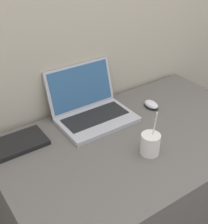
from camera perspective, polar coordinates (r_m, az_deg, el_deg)
The scene contains 4 objects.
desk at distance 1.61m, azimuth 5.40°, elevation -14.74°, with size 1.20×0.71×0.72m.
laptop at distance 1.47m, azimuth -2.36°, elevation 0.79°, with size 0.35×0.30×0.23m.
drink_cup at distance 1.26m, azimuth 8.46°, elevation -5.73°, with size 0.08×0.08×0.20m.
computer_mouse at distance 1.58m, azimuth 8.63°, elevation 1.31°, with size 0.06×0.09×0.03m.
Camera 1 is at (-0.74, -0.47, 1.53)m, focal length 50.00 mm.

